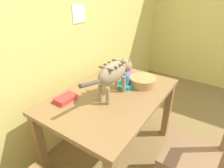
# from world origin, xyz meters

# --- Properties ---
(wall_rear) EXTENTS (5.18, 0.11, 2.50)m
(wall_rear) POSITION_xyz_m (-0.00, 1.79, 1.25)
(wall_rear) COLOR #E3D46E
(wall_rear) RESTS_ON ground_plane
(dining_table) EXTENTS (1.27, 0.86, 0.73)m
(dining_table) POSITION_xyz_m (-0.02, 1.17, 0.64)
(dining_table) COLOR olive
(dining_table) RESTS_ON ground_plane
(cat) EXTENTS (0.69, 0.14, 0.32)m
(cat) POSITION_xyz_m (-0.03, 1.14, 0.95)
(cat) COLOR #95815C
(cat) RESTS_ON dining_table
(saucer_bowl) EXTENTS (0.19, 0.19, 0.03)m
(saucer_bowl) POSITION_xyz_m (0.17, 1.14, 0.75)
(saucer_bowl) COLOR teal
(saucer_bowl) RESTS_ON dining_table
(coffee_mug) EXTENTS (0.13, 0.08, 0.09)m
(coffee_mug) POSITION_xyz_m (0.17, 1.14, 0.81)
(coffee_mug) COLOR #3876BE
(coffee_mug) RESTS_ON saucer_bowl
(magazine) EXTENTS (0.32, 0.29, 0.01)m
(magazine) POSITION_xyz_m (0.39, 1.26, 0.74)
(magazine) COLOR purple
(magazine) RESTS_ON dining_table
(book_stack) EXTENTS (0.20, 0.13, 0.04)m
(book_stack) POSITION_xyz_m (-0.34, 1.44, 0.75)
(book_stack) COLOR #E53A36
(book_stack) RESTS_ON dining_table
(wicker_basket) EXTENTS (0.26, 0.26, 0.08)m
(wicker_basket) POSITION_xyz_m (0.29, 1.01, 0.78)
(wicker_basket) COLOR #B6884B
(wicker_basket) RESTS_ON dining_table
(wooden_chair_near) EXTENTS (0.42, 0.42, 0.94)m
(wooden_chair_near) POSITION_xyz_m (-0.06, 0.36, 0.46)
(wooden_chair_near) COLOR olive
(wooden_chair_near) RESTS_ON ground_plane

